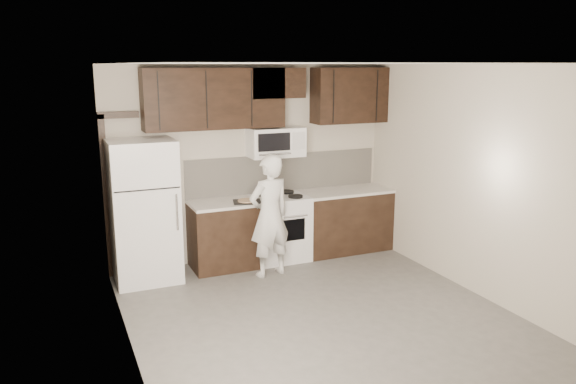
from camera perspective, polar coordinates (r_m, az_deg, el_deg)
floor at (r=6.28m, az=3.48°, el=-12.59°), size 4.50×4.50×0.00m
back_wall at (r=7.86m, az=-3.80°, el=2.96°), size 4.00×0.00×4.00m
ceiling at (r=5.67m, az=3.86°, el=12.89°), size 4.50×4.50×0.00m
counter_run at (r=8.00m, az=1.12°, el=-3.41°), size 2.95×0.64×0.91m
stove at (r=7.88m, az=-0.88°, el=-3.63°), size 0.76×0.66×0.94m
backsplash at (r=8.05m, az=-0.40°, el=2.00°), size 2.90×0.02×0.54m
upper_cabinets at (r=7.66m, az=-1.97°, el=9.75°), size 3.48×0.35×0.78m
microwave at (r=7.74m, az=-1.25°, el=5.08°), size 0.76×0.42×0.40m
refrigerator at (r=7.24m, az=-14.41°, el=-1.92°), size 0.80×0.76×1.80m
door_trim at (r=7.43m, az=-17.77°, el=1.00°), size 0.50×0.08×2.12m
saucepan at (r=7.82m, az=-2.52°, el=0.17°), size 0.31×0.18×0.17m
baking_tray at (r=7.43m, az=-4.18°, el=-1.00°), size 0.42×0.35×0.02m
pizza at (r=7.43m, az=-4.18°, el=-0.86°), size 0.30×0.30×0.02m
person at (r=7.20m, az=-1.89°, el=-2.44°), size 0.65×0.49×1.59m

